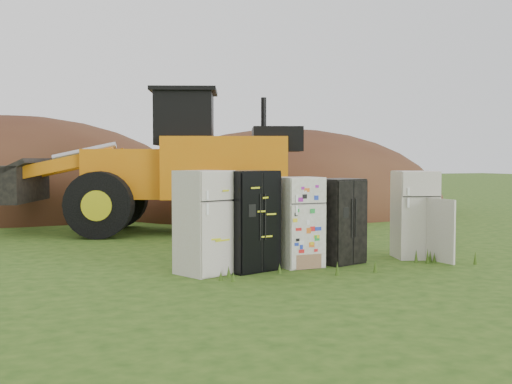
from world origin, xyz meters
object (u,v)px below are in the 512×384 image
fridge_leftmost (204,222)px  fridge_open_door (415,215)px  fridge_sticker (299,222)px  wheel_loader (149,161)px  fridge_dark_mid (339,221)px  fridge_black_side (248,221)px

fridge_leftmost → fridge_open_door: size_ratio=1.03×
fridge_sticker → wheel_loader: 6.97m
wheel_loader → fridge_dark_mid: bearing=-50.6°
fridge_leftmost → fridge_black_side: bearing=-18.6°
fridge_open_door → wheel_loader: size_ratio=0.22×
fridge_black_side → fridge_dark_mid: (1.97, 0.03, -0.09)m
fridge_sticker → fridge_dark_mid: fridge_sticker is taller
fridge_dark_mid → fridge_black_side: bearing=164.6°
fridge_open_door → wheel_loader: bearing=138.1°
fridge_leftmost → fridge_sticker: 1.94m
fridge_leftmost → wheel_loader: bearing=62.8°
fridge_sticker → fridge_dark_mid: (0.90, 0.04, -0.02)m
fridge_leftmost → wheel_loader: 6.91m
fridge_open_door → fridge_dark_mid: bearing=-163.6°
fridge_sticker → fridge_black_side: bearing=178.4°
fridge_sticker → fridge_dark_mid: size_ratio=1.03×
fridge_open_door → wheel_loader: 7.90m
fridge_leftmost → fridge_open_door: bearing=-20.9°
wheel_loader → fridge_leftmost: bearing=-74.2°
fridge_leftmost → fridge_sticker: size_ratio=1.08×
fridge_black_side → wheel_loader: 6.84m
fridge_dark_mid → fridge_open_door: (1.80, -0.05, 0.07)m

